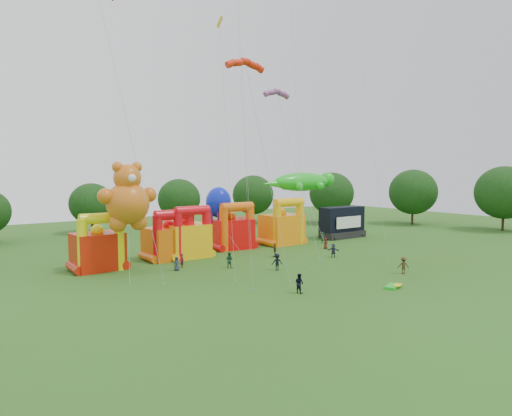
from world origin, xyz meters
TOP-DOWN VIEW (x-y plane):
  - ground at (0.00, 0.00)m, footprint 160.00×160.00m
  - tree_ring at (-1.17, 0.61)m, footprint 122.57×124.66m
  - bouncy_castle_0 at (-16.35, 26.04)m, footprint 5.47×4.52m
  - bouncy_castle_1 at (-7.06, 27.29)m, footprint 6.06×5.10m
  - bouncy_castle_2 at (-4.70, 26.79)m, footprint 5.21×4.19m
  - bouncy_castle_3 at (3.61, 29.26)m, footprint 6.18×5.20m
  - bouncy_castle_4 at (12.04, 28.04)m, footprint 5.95×4.85m
  - stage_trailer at (24.30, 27.49)m, footprint 8.16×3.22m
  - teddy_bear_kite at (-14.13, 22.42)m, footprint 6.59×7.32m
  - gecko_kite at (17.50, 28.37)m, footprint 14.93×11.00m
  - octopus_kite at (1.97, 29.85)m, footprint 3.63×8.52m
  - parafoil_kites at (-10.05, 16.87)m, footprint 27.29×14.04m
  - diamond_kites at (1.36, 16.31)m, footprint 23.43×18.43m
  - folded_kite_bundle at (4.23, 1.65)m, footprint 2.22×1.62m
  - spectator_0 at (-9.36, 20.60)m, footprint 0.88×0.67m
  - spectator_1 at (-8.09, 21.75)m, footprint 0.49×0.66m
  - spectator_2 at (-3.75, 18.42)m, footprint 1.09×1.13m
  - spectator_3 at (-0.07, 14.17)m, footprint 1.41×1.16m
  - spectator_4 at (4.59, 20.55)m, footprint 1.06×1.07m
  - spectator_5 at (10.61, 15.95)m, footprint 1.33×1.65m
  - spectator_6 at (14.37, 21.18)m, footprint 0.82×0.57m
  - spectator_7 at (17.38, 24.94)m, footprint 0.75×0.61m
  - spectator_8 at (-4.33, 5.50)m, footprint 0.81×0.98m
  - spectator_9 at (10.06, 4.80)m, footprint 1.36×1.28m

SIDE VIEW (x-z plane):
  - ground at x=0.00m, z-range 0.00..0.00m
  - folded_kite_bundle at x=4.23m, z-range -0.02..0.29m
  - spectator_0 at x=-9.36m, z-range 0.00..1.59m
  - spectator_6 at x=14.37m, z-range 0.00..1.61m
  - spectator_1 at x=-8.09m, z-range 0.00..1.65m
  - spectator_5 at x=10.61m, z-range 0.00..1.76m
  - spectator_7 at x=17.38m, z-range 0.00..1.78m
  - spectator_4 at x=4.59m, z-range 0.00..1.82m
  - spectator_8 at x=-4.33m, z-range 0.00..1.82m
  - spectator_2 at x=-3.75m, z-range 0.00..1.84m
  - spectator_9 at x=10.06m, z-range 0.00..1.85m
  - spectator_3 at x=-0.07m, z-range 0.00..1.89m
  - bouncy_castle_1 at x=-7.06m, z-range -0.78..5.63m
  - bouncy_castle_0 at x=-16.35m, z-range -0.80..5.80m
  - stage_trailer at x=24.30m, z-range -0.10..5.13m
  - bouncy_castle_3 at x=3.61m, z-range -0.83..5.94m
  - bouncy_castle_2 at x=-4.70m, z-range -0.82..5.97m
  - bouncy_castle_4 at x=12.04m, z-range -0.87..6.23m
  - octopus_kite at x=1.97m, z-range 1.29..10.27m
  - tree_ring at x=-1.17m, z-range 0.22..12.30m
  - gecko_kite at x=17.50m, z-range 0.96..12.02m
  - teddy_bear_kite at x=-14.13m, z-range 0.54..12.83m
  - parafoil_kites at x=-10.05m, z-range -1.53..28.54m
  - diamond_kites at x=1.36m, z-range -3.80..36.31m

